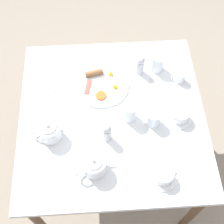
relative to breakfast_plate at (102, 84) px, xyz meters
The scene contains 16 objects.
ground_plane 0.75m from the breakfast_plate, 103.51° to the left, with size 8.00×8.00×0.00m, color gray.
table 0.21m from the breakfast_plate, 103.51° to the left, with size 0.94×0.96×0.72m.
breakfast_plate is the anchor object (origin of this frame).
teapot_near 0.48m from the breakfast_plate, 83.39° to the left, with size 0.17×0.11×0.12m.
teapot_far 0.39m from the breakfast_plate, 47.77° to the left, with size 0.19×0.11×0.12m.
teacup_with_saucer_left 0.59m from the breakfast_plate, 115.40° to the left, with size 0.13×0.13×0.06m.
teacup_with_saucer_right 0.45m from the breakfast_plate, 148.68° to the left, with size 0.13×0.13×0.06m.
water_glass_tall 0.35m from the breakfast_plate, 134.96° to the left, with size 0.07×0.07×0.09m.
water_glass_short 0.25m from the breakfast_plate, 122.03° to the left, with size 0.07×0.07×0.11m.
wine_glass_spare 0.33m from the breakfast_plate, 163.62° to the right, with size 0.07×0.07×0.10m.
creamer_jug 0.42m from the breakfast_plate, behind, with size 0.08×0.05×0.06m.
pepper_grinder 0.32m from the breakfast_plate, 92.28° to the left, with size 0.04×0.04×0.12m.
salt_grinder 0.23m from the breakfast_plate, 160.06° to the right, with size 0.04×0.04×0.12m.
fork_by_plate 0.29m from the breakfast_plate, 39.46° to the right, with size 0.13×0.12×0.00m.
knife_by_plate 0.29m from the breakfast_plate, 165.57° to the left, with size 0.04×0.20×0.00m.
spoon_for_tea 0.26m from the breakfast_plate, ahead, with size 0.13×0.07×0.00m.
Camera 1 is at (0.05, 0.80, 2.09)m, focal length 50.00 mm.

